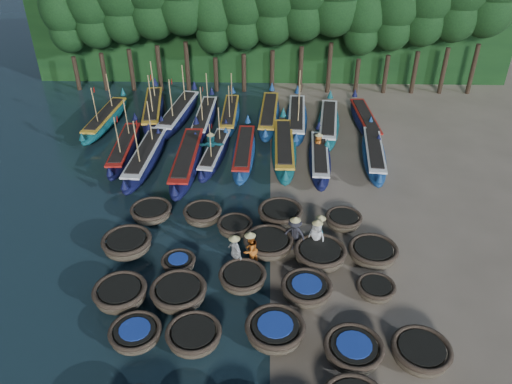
{
  "coord_description": "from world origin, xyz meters",
  "views": [
    {
      "loc": [
        -0.2,
        -19.43,
        15.22
      ],
      "look_at": [
        -0.76,
        2.39,
        1.3
      ],
      "focal_mm": 35.0,
      "sensor_mm": 36.0,
      "label": 1
    }
  ],
  "objects_px": {
    "coracle_20": "(151,212)",
    "long_boat_10": "(153,110)",
    "long_boat_17": "(365,120)",
    "fisherman_1": "(320,228)",
    "coracle_11": "(179,293)",
    "coracle_19": "(373,253)",
    "coracle_7": "(275,330)",
    "long_boat_1": "(125,149)",
    "fisherman_4": "(235,252)",
    "long_boat_12": "(205,118)",
    "coracle_8": "(353,350)",
    "coracle_14": "(376,289)",
    "long_boat_14": "(269,115)",
    "long_boat_8": "(374,154)",
    "coracle_18": "(320,254)",
    "long_boat_16": "(328,124)",
    "coracle_16": "(179,263)",
    "coracle_5": "(136,334)",
    "long_boat_9": "(105,119)",
    "coracle_13": "(306,289)",
    "long_boat_3": "(187,160)",
    "coracle_6": "(194,336)",
    "coracle_10": "(121,294)",
    "long_boat_13": "(230,115)",
    "fisherman_5": "(211,146)",
    "long_boat_6": "(284,148)",
    "fisherman_0": "(317,236)",
    "coracle_24": "(343,220)",
    "coracle_23": "(280,214)",
    "long_boat_2": "(146,157)",
    "long_boat_5": "(244,152)",
    "long_boat_11": "(179,114)",
    "coracle_21": "(203,214)",
    "long_boat_4": "(215,153)",
    "coracle_9": "(421,353)",
    "coracle_22": "(235,227)",
    "fisherman_3": "(295,234)",
    "fisherman_6": "(318,144)",
    "coracle_15": "(127,244)",
    "coracle_12": "(243,278)"
  },
  "relations": [
    {
      "from": "long_boat_2",
      "to": "long_boat_6",
      "type": "relative_size",
      "value": 0.98
    },
    {
      "from": "coracle_21",
      "to": "coracle_22",
      "type": "relative_size",
      "value": 1.29
    },
    {
      "from": "coracle_22",
      "to": "long_boat_10",
      "type": "distance_m",
      "value": 15.6
    },
    {
      "from": "long_boat_6",
      "to": "coracle_12",
      "type": "bearing_deg",
      "value": -99.5
    },
    {
      "from": "coracle_8",
      "to": "long_boat_10",
      "type": "height_order",
      "value": "long_boat_10"
    },
    {
      "from": "coracle_21",
      "to": "long_boat_4",
      "type": "xyz_separation_m",
      "value": [
        0.01,
        6.63,
        0.06
      ]
    },
    {
      "from": "long_boat_6",
      "to": "fisherman_0",
      "type": "xyz_separation_m",
      "value": [
        1.31,
        -9.5,
        0.34
      ]
    },
    {
      "from": "coracle_16",
      "to": "coracle_20",
      "type": "height_order",
      "value": "coracle_20"
    },
    {
      "from": "coracle_18",
      "to": "long_boat_13",
      "type": "xyz_separation_m",
      "value": [
        -5.24,
        15.54,
        0.04
      ]
    },
    {
      "from": "coracle_5",
      "to": "long_boat_9",
      "type": "relative_size",
      "value": 0.26
    },
    {
      "from": "coracle_10",
      "to": "long_boat_13",
      "type": "distance_m",
      "value": 18.62
    },
    {
      "from": "long_boat_4",
      "to": "coracle_19",
      "type": "bearing_deg",
      "value": -41.79
    },
    {
      "from": "coracle_21",
      "to": "coracle_20",
      "type": "bearing_deg",
      "value": 176.33
    },
    {
      "from": "coracle_11",
      "to": "fisherman_4",
      "type": "relative_size",
      "value": 1.24
    },
    {
      "from": "coracle_16",
      "to": "long_boat_2",
      "type": "relative_size",
      "value": 0.19
    },
    {
      "from": "long_boat_17",
      "to": "fisherman_1",
      "type": "relative_size",
      "value": 4.67
    },
    {
      "from": "coracle_23",
      "to": "long_boat_1",
      "type": "distance_m",
      "value": 11.98
    },
    {
      "from": "coracle_14",
      "to": "coracle_15",
      "type": "relative_size",
      "value": 0.7
    },
    {
      "from": "coracle_7",
      "to": "long_boat_12",
      "type": "xyz_separation_m",
      "value": [
        -4.91,
        19.46,
        0.08
      ]
    },
    {
      "from": "coracle_7",
      "to": "coracle_11",
      "type": "xyz_separation_m",
      "value": [
        -4.01,
        1.91,
        0.01
      ]
    },
    {
      "from": "coracle_8",
      "to": "long_boat_8",
      "type": "height_order",
      "value": "long_boat_8"
    },
    {
      "from": "coracle_9",
      "to": "coracle_21",
      "type": "distance_m",
      "value": 12.44
    },
    {
      "from": "coracle_16",
      "to": "long_boat_3",
      "type": "bearing_deg",
      "value": 95.61
    },
    {
      "from": "coracle_7",
      "to": "coracle_13",
      "type": "distance_m",
      "value": 2.65
    },
    {
      "from": "long_boat_10",
      "to": "coracle_11",
      "type": "bearing_deg",
      "value": -83.93
    },
    {
      "from": "long_boat_8",
      "to": "long_boat_16",
      "type": "distance_m",
      "value": 4.93
    },
    {
      "from": "long_boat_16",
      "to": "fisherman_5",
      "type": "height_order",
      "value": "fisherman_5"
    },
    {
      "from": "long_boat_10",
      "to": "long_boat_14",
      "type": "relative_size",
      "value": 1.03
    },
    {
      "from": "coracle_20",
      "to": "long_boat_10",
      "type": "xyz_separation_m",
      "value": [
        -2.48,
        12.86,
        0.19
      ]
    },
    {
      "from": "coracle_18",
      "to": "long_boat_16",
      "type": "xyz_separation_m",
      "value": [
        1.74,
        14.1,
        0.09
      ]
    },
    {
      "from": "coracle_6",
      "to": "long_boat_1",
      "type": "xyz_separation_m",
      "value": [
        -6.37,
        14.96,
        0.13
      ]
    },
    {
      "from": "coracle_18",
      "to": "coracle_7",
      "type": "bearing_deg",
      "value": -114.54
    },
    {
      "from": "coracle_8",
      "to": "coracle_18",
      "type": "distance_m",
      "value": 5.49
    },
    {
      "from": "long_boat_8",
      "to": "long_boat_9",
      "type": "height_order",
      "value": "long_boat_9"
    },
    {
      "from": "coracle_8",
      "to": "coracle_13",
      "type": "xyz_separation_m",
      "value": [
        -1.54,
        3.14,
        0.01
      ]
    },
    {
      "from": "coracle_18",
      "to": "long_boat_2",
      "type": "distance_m",
      "value": 13.38
    },
    {
      "from": "long_boat_11",
      "to": "long_boat_16",
      "type": "xyz_separation_m",
      "value": [
        10.67,
        -1.37,
        -0.03
      ]
    },
    {
      "from": "coracle_9",
      "to": "long_boat_1",
      "type": "height_order",
      "value": "long_boat_1"
    },
    {
      "from": "long_boat_12",
      "to": "coracle_24",
      "type": "bearing_deg",
      "value": -53.06
    },
    {
      "from": "coracle_13",
      "to": "fisherman_3",
      "type": "bearing_deg",
      "value": 96.98
    },
    {
      "from": "coracle_21",
      "to": "coracle_6",
      "type": "bearing_deg",
      "value": -85.77
    },
    {
      "from": "fisherman_6",
      "to": "fisherman_4",
      "type": "bearing_deg",
      "value": -29.57
    },
    {
      "from": "coracle_14",
      "to": "long_boat_14",
      "type": "distance_m",
      "value": 18.2
    },
    {
      "from": "coracle_14",
      "to": "long_boat_14",
      "type": "height_order",
      "value": "long_boat_14"
    },
    {
      "from": "coracle_11",
      "to": "long_boat_5",
      "type": "relative_size",
      "value": 0.3
    },
    {
      "from": "long_boat_1",
      "to": "fisherman_4",
      "type": "height_order",
      "value": "long_boat_1"
    },
    {
      "from": "coracle_23",
      "to": "long_boat_9",
      "type": "height_order",
      "value": "long_boat_9"
    },
    {
      "from": "long_boat_12",
      "to": "coracle_8",
      "type": "bearing_deg",
      "value": -67.01
    },
    {
      "from": "coracle_11",
      "to": "coracle_19",
      "type": "relative_size",
      "value": 1.05
    },
    {
      "from": "long_boat_8",
      "to": "long_boat_13",
      "type": "distance_m",
      "value": 11.01
    }
  ]
}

